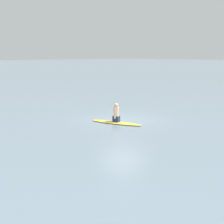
# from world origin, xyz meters

# --- Properties ---
(ground_plane) EXTENTS (400.00, 400.00, 0.00)m
(ground_plane) POSITION_xyz_m (0.00, 0.00, 0.00)
(ground_plane) COLOR slate
(surfboard) EXTENTS (1.53, 2.98, 0.08)m
(surfboard) POSITION_xyz_m (-0.96, -0.47, 0.04)
(surfboard) COLOR gold
(surfboard) RESTS_ON ground
(person_paddler) EXTENTS (0.43, 0.40, 0.99)m
(person_paddler) POSITION_xyz_m (-0.96, -0.47, 0.53)
(person_paddler) COLOR navy
(person_paddler) RESTS_ON surfboard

